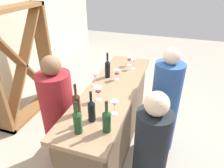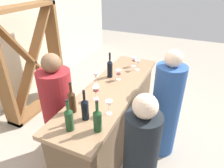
% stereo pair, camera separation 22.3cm
% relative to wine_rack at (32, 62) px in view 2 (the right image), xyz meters
% --- Properties ---
extents(ground_plane, '(12.00, 12.00, 0.00)m').
position_rel_wine_rack_xyz_m(ground_plane, '(-0.37, -1.65, -0.90)').
color(ground_plane, '#9E9384').
extents(bar_counter, '(2.08, 0.59, 0.98)m').
position_rel_wine_rack_xyz_m(bar_counter, '(-0.37, -1.65, -0.41)').
color(bar_counter, brown).
rests_on(bar_counter, ground).
extents(wine_rack, '(1.28, 0.28, 1.80)m').
position_rel_wine_rack_xyz_m(wine_rack, '(0.00, 0.00, 0.00)').
color(wine_rack, brown).
rests_on(wine_rack, ground).
extents(wine_bottle_leftmost_olive_green, '(0.08, 0.08, 0.32)m').
position_rel_wine_rack_xyz_m(wine_bottle_leftmost_olive_green, '(-1.20, -1.61, 0.20)').
color(wine_bottle_leftmost_olive_green, '#193D1E').
rests_on(wine_bottle_leftmost_olive_green, bar_counter).
extents(wine_bottle_second_left_olive_green, '(0.08, 0.08, 0.31)m').
position_rel_wine_rack_xyz_m(wine_bottle_second_left_olive_green, '(-1.11, -1.84, 0.20)').
color(wine_bottle_second_left_olive_green, '#193D1E').
rests_on(wine_bottle_second_left_olive_green, bar_counter).
extents(wine_bottle_center_near_black, '(0.07, 0.07, 0.32)m').
position_rel_wine_rack_xyz_m(wine_bottle_center_near_black, '(-1.02, -1.66, 0.20)').
color(wine_bottle_center_near_black, black).
rests_on(wine_bottle_center_near_black, bar_counter).
extents(wine_bottle_second_right_amber_brown, '(0.07, 0.07, 0.33)m').
position_rel_wine_rack_xyz_m(wine_bottle_second_right_amber_brown, '(-0.97, -1.48, 0.21)').
color(wine_bottle_second_right_amber_brown, '#331E0F').
rests_on(wine_bottle_second_right_amber_brown, bar_counter).
extents(wine_bottle_rightmost_near_black, '(0.07, 0.07, 0.34)m').
position_rel_wine_rack_xyz_m(wine_bottle_rightmost_near_black, '(-0.11, -1.50, 0.21)').
color(wine_bottle_rightmost_near_black, black).
rests_on(wine_bottle_rightmost_near_black, bar_counter).
extents(wine_glass_near_left, '(0.07, 0.07, 0.15)m').
position_rel_wine_rack_xyz_m(wine_glass_near_left, '(-0.86, -1.84, 0.19)').
color(wine_glass_near_left, white).
rests_on(wine_glass_near_left, bar_counter).
extents(wine_glass_near_center, '(0.07, 0.07, 0.15)m').
position_rel_wine_rack_xyz_m(wine_glass_near_center, '(0.25, -1.77, 0.19)').
color(wine_glass_near_center, white).
rests_on(wine_glass_near_center, bar_counter).
extents(wine_glass_near_right, '(0.08, 0.08, 0.14)m').
position_rel_wine_rack_xyz_m(wine_glass_near_right, '(0.35, -1.69, 0.18)').
color(wine_glass_near_right, white).
rests_on(wine_glass_near_right, bar_counter).
extents(wine_glass_far_left, '(0.07, 0.07, 0.14)m').
position_rel_wine_rack_xyz_m(wine_glass_far_left, '(-0.14, -1.64, 0.17)').
color(wine_glass_far_left, white).
rests_on(wine_glass_far_left, bar_counter).
extents(wine_glass_far_center, '(0.08, 0.08, 0.16)m').
position_rel_wine_rack_xyz_m(wine_glass_far_center, '(-0.67, -1.59, 0.19)').
color(wine_glass_far_center, white).
rests_on(wine_glass_far_center, bar_counter).
extents(wine_glass_far_right, '(0.07, 0.07, 0.17)m').
position_rel_wine_rack_xyz_m(wine_glass_far_right, '(-0.39, -1.44, 0.20)').
color(wine_glass_far_right, white).
rests_on(wine_glass_far_right, bar_counter).
extents(person_left_guest, '(0.32, 0.32, 1.44)m').
position_rel_wine_rack_xyz_m(person_left_guest, '(-1.08, -2.25, -0.23)').
color(person_left_guest, black).
rests_on(person_left_guest, ground).
extents(person_center_guest, '(0.42, 0.42, 1.48)m').
position_rel_wine_rack_xyz_m(person_center_guest, '(-0.12, -2.29, -0.22)').
color(person_center_guest, '#284C8C').
rests_on(person_center_guest, ground).
extents(person_right_guest, '(0.51, 0.51, 1.46)m').
position_rel_wine_rack_xyz_m(person_right_guest, '(-0.73, -1.08, -0.24)').
color(person_right_guest, maroon).
rests_on(person_right_guest, ground).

